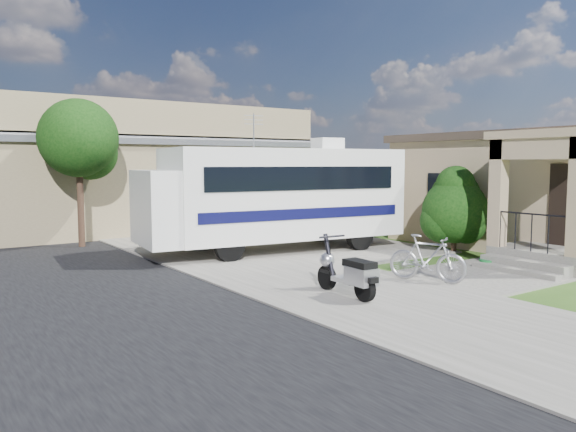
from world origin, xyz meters
TOP-DOWN VIEW (x-y plane):
  - ground at (0.00, 0.00)m, footprint 120.00×120.00m
  - sidewalk_slab at (-1.00, 10.00)m, footprint 4.00×80.00m
  - driveway_slab at (1.50, 4.50)m, footprint 7.00×6.00m
  - walk_slab at (3.00, -1.00)m, footprint 4.00×3.00m
  - house at (8.88, 1.43)m, footprint 9.47×7.80m
  - warehouse at (0.00, 13.97)m, footprint 12.50×8.40m
  - street_tree_a at (-3.70, 9.05)m, footprint 2.44×2.40m
  - street_tree_b at (-3.70, 19.05)m, footprint 2.44×2.40m
  - motorhome at (0.63, 4.75)m, footprint 7.95×3.29m
  - shrub at (4.91, 1.74)m, footprint 2.07×1.98m
  - scooter at (-1.43, -0.87)m, footprint 0.60×1.73m
  - bicycle at (0.86, -0.80)m, footprint 1.14×1.74m
  - garden_hose at (3.58, -0.37)m, footprint 0.40×0.40m

SIDE VIEW (x-z plane):
  - ground at x=0.00m, z-range 0.00..0.00m
  - driveway_slab at x=1.50m, z-range 0.00..0.05m
  - walk_slab at x=3.00m, z-range 0.00..0.05m
  - sidewalk_slab at x=-1.00m, z-range 0.00..0.06m
  - garden_hose at x=3.58m, z-range 0.00..0.18m
  - scooter at x=-1.43m, z-range -0.06..1.07m
  - bicycle at x=0.86m, z-range 0.00..1.02m
  - shrub at x=4.91m, z-range 0.03..2.57m
  - motorhome at x=0.63m, z-range -0.28..3.68m
  - house at x=8.88m, z-range 0.00..3.55m
  - warehouse at x=0.00m, z-range -0.53..4.51m
  - street_tree_a at x=-3.70m, z-range 0.96..5.54m
  - street_tree_b at x=-3.70m, z-range 1.03..5.76m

